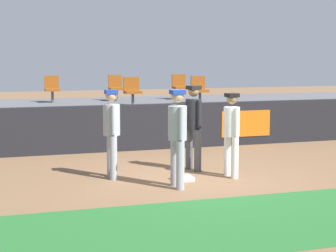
# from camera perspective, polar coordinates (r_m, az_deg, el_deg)

# --- Properties ---
(ground_plane) EXTENTS (60.00, 60.00, 0.00)m
(ground_plane) POSITION_cam_1_polar(r_m,az_deg,el_deg) (11.48, 2.48, -5.45)
(ground_plane) COLOR brown
(grass_foreground_strip) EXTENTS (18.00, 2.80, 0.01)m
(grass_foreground_strip) POSITION_cam_1_polar(r_m,az_deg,el_deg) (8.74, 9.44, -9.62)
(grass_foreground_strip) COLOR #26662B
(grass_foreground_strip) RESTS_ON ground_plane
(first_base) EXTENTS (0.40, 0.40, 0.08)m
(first_base) POSITION_cam_1_polar(r_m,az_deg,el_deg) (11.28, 1.52, -5.46)
(first_base) COLOR white
(first_base) RESTS_ON ground_plane
(player_fielder_home) EXTENTS (0.37, 0.57, 1.77)m
(player_fielder_home) POSITION_cam_1_polar(r_m,az_deg,el_deg) (11.49, 6.63, -0.30)
(player_fielder_home) COLOR white
(player_fielder_home) RESTS_ON ground_plane
(player_runner_visitor) EXTENTS (0.36, 0.52, 1.84)m
(player_runner_visitor) POSITION_cam_1_polar(r_m,az_deg,el_deg) (11.36, -5.90, -0.14)
(player_runner_visitor) COLOR #9EA3AD
(player_runner_visitor) RESTS_ON ground_plane
(player_coach_visitor) EXTENTS (0.37, 0.53, 1.90)m
(player_coach_visitor) POSITION_cam_1_polar(r_m,az_deg,el_deg) (10.46, 0.99, -0.57)
(player_coach_visitor) COLOR #9EA3AD
(player_coach_visitor) RESTS_ON ground_plane
(player_umpire) EXTENTS (0.44, 0.52, 1.89)m
(player_umpire) POSITION_cam_1_polar(r_m,az_deg,el_deg) (12.09, 2.68, 0.47)
(player_umpire) COLOR #4C4C51
(player_umpire) RESTS_ON ground_plane
(field_wall) EXTENTS (18.00, 0.26, 1.24)m
(field_wall) POSITION_cam_1_polar(r_m,az_deg,el_deg) (14.86, -2.29, -0.10)
(field_wall) COLOR black
(field_wall) RESTS_ON ground_plane
(bleacher_platform) EXTENTS (18.00, 4.80, 1.08)m
(bleacher_platform) POSITION_cam_1_polar(r_m,az_deg,el_deg) (17.34, -4.54, 0.69)
(bleacher_platform) COLOR #59595E
(bleacher_platform) RESTS_ON ground_plane
(seat_front_right) EXTENTS (0.45, 0.44, 0.84)m
(seat_front_right) POSITION_cam_1_polar(r_m,az_deg,el_deg) (16.77, 3.27, 3.95)
(seat_front_right) COLOR #4C4C51
(seat_front_right) RESTS_ON bleacher_platform
(seat_back_center) EXTENTS (0.44, 0.44, 0.84)m
(seat_back_center) POSITION_cam_1_polar(r_m,az_deg,el_deg) (17.88, -5.47, 4.13)
(seat_back_center) COLOR #4C4C51
(seat_back_center) RESTS_ON bleacher_platform
(seat_front_center) EXTENTS (0.48, 0.44, 0.84)m
(seat_front_center) POSITION_cam_1_polar(r_m,az_deg,el_deg) (16.15, -3.75, 3.82)
(seat_front_center) COLOR #4C4C51
(seat_front_center) RESTS_ON bleacher_platform
(seat_back_left) EXTENTS (0.45, 0.44, 0.84)m
(seat_back_left) POSITION_cam_1_polar(r_m,az_deg,el_deg) (17.57, -11.99, 3.95)
(seat_back_left) COLOR #4C4C51
(seat_back_left) RESTS_ON bleacher_platform
(seat_back_right) EXTENTS (0.48, 0.44, 0.84)m
(seat_back_right) POSITION_cam_1_polar(r_m,az_deg,el_deg) (18.46, 1.24, 4.26)
(seat_back_right) COLOR #4C4C51
(seat_back_right) RESTS_ON bleacher_platform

